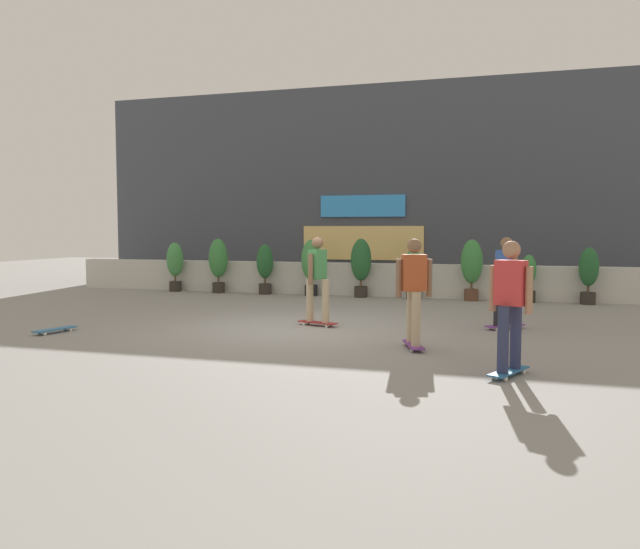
% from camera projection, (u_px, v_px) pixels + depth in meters
% --- Properties ---
extents(ground_plane, '(48.00, 48.00, 0.00)m').
position_uv_depth(ground_plane, '(297.00, 328.00, 11.58)').
color(ground_plane, gray).
extents(planter_wall, '(18.00, 0.40, 0.90)m').
position_uv_depth(planter_wall, '(366.00, 279.00, 17.28)').
color(planter_wall, beige).
rests_on(planter_wall, ground).
extents(building_backdrop, '(20.00, 2.08, 6.50)m').
position_uv_depth(building_backdrop, '(392.00, 188.00, 20.90)').
color(building_backdrop, '#424751').
rests_on(building_backdrop, ground).
extents(potted_plant_0, '(0.49, 0.49, 1.45)m').
position_uv_depth(potted_plant_0, '(175.00, 263.00, 18.44)').
color(potted_plant_0, '#2D2823').
rests_on(potted_plant_0, ground).
extents(potted_plant_1, '(0.55, 0.55, 1.57)m').
position_uv_depth(potted_plant_1, '(218.00, 261.00, 18.03)').
color(potted_plant_1, '#2D2823').
rests_on(potted_plant_1, ground).
extents(potted_plant_2, '(0.47, 0.47, 1.42)m').
position_uv_depth(potted_plant_2, '(265.00, 266.00, 17.63)').
color(potted_plant_2, '#2D2823').
rests_on(potted_plant_2, ground).
extents(potted_plant_3, '(0.54, 0.54, 1.55)m').
position_uv_depth(potted_plant_3, '(311.00, 263.00, 17.23)').
color(potted_plant_3, black).
rests_on(potted_plant_3, ground).
extents(potted_plant_4, '(0.56, 0.56, 1.59)m').
position_uv_depth(potted_plant_4, '(361.00, 263.00, 16.83)').
color(potted_plant_4, '#2D2823').
rests_on(potted_plant_4, ground).
extents(potted_plant_5, '(0.44, 0.44, 1.35)m').
position_uv_depth(potted_plant_5, '(413.00, 270.00, 16.44)').
color(potted_plant_5, '#2D2823').
rests_on(potted_plant_5, ground).
extents(potted_plant_6, '(0.55, 0.55, 1.58)m').
position_uv_depth(potted_plant_6, '(472.00, 265.00, 16.00)').
color(potted_plant_6, brown).
rests_on(potted_plant_6, ground).
extents(potted_plant_7, '(0.37, 0.37, 1.21)m').
position_uv_depth(potted_plant_7, '(529.00, 277.00, 15.62)').
color(potted_plant_7, '#2D2823').
rests_on(potted_plant_7, ground).
extents(potted_plant_8, '(0.46, 0.46, 1.40)m').
position_uv_depth(potted_plant_8, '(589.00, 272.00, 15.22)').
color(potted_plant_8, '#2D2823').
rests_on(potted_plant_8, ground).
extents(skater_far_right, '(0.52, 0.81, 1.70)m').
position_uv_depth(skater_far_right, '(510.00, 302.00, 7.71)').
color(skater_far_right, '#266699').
rests_on(skater_far_right, ground).
extents(skater_mid_plaza, '(0.82, 0.54, 1.70)m').
position_uv_depth(skater_mid_plaza, '(318.00, 277.00, 11.80)').
color(skater_mid_plaza, maroon).
rests_on(skater_mid_plaza, ground).
extents(skater_far_left, '(0.73, 0.68, 1.70)m').
position_uv_depth(skater_far_left, '(506.00, 278.00, 11.40)').
color(skater_far_left, '#72338C').
rests_on(skater_far_left, ground).
extents(skater_foreground, '(0.53, 0.82, 1.70)m').
position_uv_depth(skater_foreground, '(414.00, 288.00, 9.51)').
color(skater_foreground, '#72338C').
rests_on(skater_foreground, ground).
extents(skateboard_near_camera, '(0.39, 0.82, 0.08)m').
position_uv_depth(skateboard_near_camera, '(55.00, 329.00, 11.06)').
color(skateboard_near_camera, '#266699').
rests_on(skateboard_near_camera, ground).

